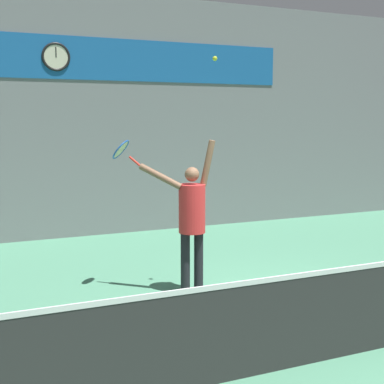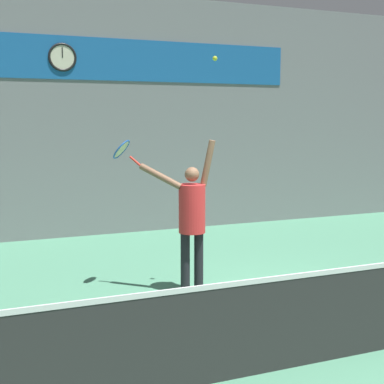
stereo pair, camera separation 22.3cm
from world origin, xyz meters
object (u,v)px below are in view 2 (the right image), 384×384
at_px(tennis_player, 191,215).
at_px(tennis_ball, 215,58).
at_px(tennis_racket, 122,150).
at_px(scoreboard_clock, 62,57).

bearing_deg(tennis_player, tennis_ball, -21.21).
xyz_separation_m(tennis_racket, tennis_ball, (1.13, -0.64, 1.24)).
bearing_deg(scoreboard_clock, tennis_ball, -72.58).
bearing_deg(tennis_ball, tennis_racket, 150.59).
bearing_deg(scoreboard_clock, tennis_player, -75.82).
relative_size(scoreboard_clock, tennis_player, 0.26).
height_order(tennis_racket, tennis_ball, tennis_ball).
bearing_deg(tennis_player, tennis_racket, 147.96).
height_order(tennis_player, tennis_racket, tennis_player).
bearing_deg(tennis_player, scoreboard_clock, 104.18).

